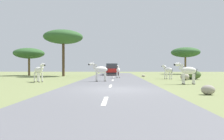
% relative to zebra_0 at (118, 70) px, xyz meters
% --- Properties ---
extents(ground_plane, '(90.00, 90.00, 0.00)m').
position_rel_zebra_0_xyz_m(ground_plane, '(-0.18, -12.28, -0.91)').
color(ground_plane, olive).
extents(road, '(6.00, 64.00, 0.05)m').
position_rel_zebra_0_xyz_m(road, '(-0.52, -12.28, -0.88)').
color(road, slate).
rests_on(road, ground_plane).
extents(lane_markings, '(0.16, 56.00, 0.01)m').
position_rel_zebra_0_xyz_m(lane_markings, '(-0.52, -13.28, -0.86)').
color(lane_markings, silver).
rests_on(lane_markings, road).
extents(zebra_0, '(0.46, 1.53, 1.44)m').
position_rel_zebra_0_xyz_m(zebra_0, '(0.00, 0.00, 0.00)').
color(zebra_0, silver).
rests_on(zebra_0, road).
extents(zebra_1, '(1.76, 0.51, 1.66)m').
position_rel_zebra_0_xyz_m(zebra_1, '(5.05, -8.18, 0.08)').
color(zebra_1, silver).
rests_on(zebra_1, ground_plane).
extents(zebra_2, '(1.70, 0.82, 1.66)m').
position_rel_zebra_0_xyz_m(zebra_2, '(-1.58, -5.84, 0.13)').
color(zebra_2, silver).
rests_on(zebra_2, road).
extents(zebra_3, '(1.07, 1.51, 1.57)m').
position_rel_zebra_0_xyz_m(zebra_3, '(5.23, -1.27, 0.03)').
color(zebra_3, silver).
rests_on(zebra_3, ground_plane).
extents(zebra_4, '(1.46, 1.31, 1.65)m').
position_rel_zebra_0_xyz_m(zebra_4, '(-6.72, -6.12, 0.07)').
color(zebra_4, silver).
rests_on(zebra_4, ground_plane).
extents(car_0, '(2.08, 4.37, 1.74)m').
position_rel_zebra_0_xyz_m(car_0, '(-1.21, 13.55, -0.06)').
color(car_0, '#476B38').
rests_on(car_0, road).
extents(car_1, '(2.26, 4.46, 1.74)m').
position_rel_zebra_0_xyz_m(car_1, '(-0.98, 8.27, -0.06)').
color(car_1, red).
rests_on(car_1, road).
extents(tree_0, '(5.01, 5.01, 4.75)m').
position_rel_zebra_0_xyz_m(tree_0, '(11.97, 14.26, 2.94)').
color(tree_0, brown).
rests_on(tree_0, ground_plane).
extents(tree_2, '(5.33, 5.33, 6.32)m').
position_rel_zebra_0_xyz_m(tree_2, '(-7.51, 5.10, 4.44)').
color(tree_2, '#4C3823').
rests_on(tree_2, ground_plane).
extents(tree_3, '(4.44, 4.44, 4.07)m').
position_rel_zebra_0_xyz_m(tree_3, '(-13.19, 7.29, 2.37)').
color(tree_3, brown).
rests_on(tree_3, ground_plane).
extents(bush_1, '(1.57, 1.42, 0.94)m').
position_rel_zebra_0_xyz_m(bush_1, '(7.67, -1.87, -0.44)').
color(bush_1, '#425B2D').
rests_on(bush_1, ground_plane).
extents(bush_2, '(0.80, 0.72, 0.48)m').
position_rel_zebra_0_xyz_m(bush_2, '(9.66, 6.18, -0.67)').
color(bush_2, '#425B2D').
rests_on(bush_2, ground_plane).
extents(rock_0, '(0.51, 0.44, 0.26)m').
position_rel_zebra_0_xyz_m(rock_0, '(3.31, 3.99, -0.78)').
color(rock_0, '#A89E8C').
rests_on(rock_0, ground_plane).
extents(rock_1, '(0.84, 0.79, 0.66)m').
position_rel_zebra_0_xyz_m(rock_1, '(6.44, -3.15, -0.58)').
color(rock_1, '#A89E8C').
rests_on(rock_1, ground_plane).
extents(rock_2, '(0.63, 0.47, 0.45)m').
position_rel_zebra_0_xyz_m(rock_2, '(4.09, -14.11, -0.68)').
color(rock_2, gray).
rests_on(rock_2, ground_plane).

